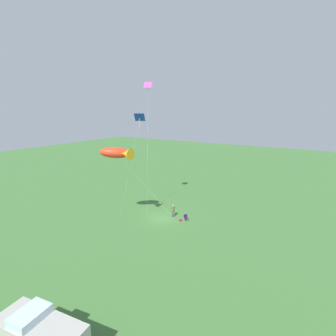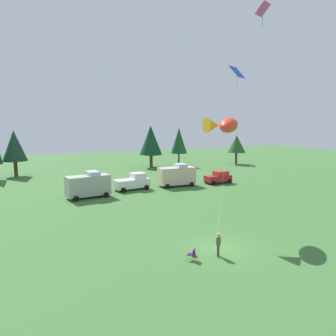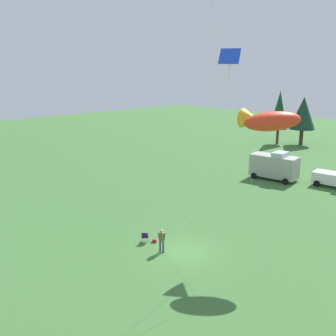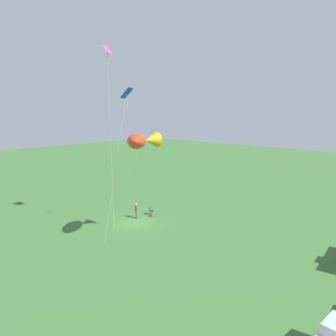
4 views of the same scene
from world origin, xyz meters
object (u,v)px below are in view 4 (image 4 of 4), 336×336
Objects in this scene: kite_diamond_blue at (126,96)px; backpack_on_grass at (151,215)px; folding_chair at (151,210)px; kite_large_fish at (140,141)px; kite_diamond_rainbow at (108,57)px; person_kite_flyer at (136,209)px.

backpack_on_grass is at bearing -157.04° from kite_diamond_blue.
backpack_on_grass is (0.47, 0.52, -0.38)m from folding_chair.
folding_chair is at bearing -138.93° from kite_large_fish.
backpack_on_grass is 14.14m from kite_diamond_blue.
kite_diamond_blue is 0.78× the size of kite_diamond_rainbow.
kite_diamond_blue is (3.34, 2.78, 12.18)m from person_kite_flyer.
kite_large_fish reaches higher than folding_chair.
person_kite_flyer is 0.10× the size of kite_diamond_rainbow.
kite_diamond_rainbow is (0.29, -2.31, 3.67)m from kite_diamond_blue.
person_kite_flyer is 10.98m from kite_large_fish.
backpack_on_grass is (-1.58, 0.70, -0.91)m from person_kite_flyer.
kite_large_fish is (4.33, 5.74, 8.29)m from person_kite_flyer.
person_kite_flyer is at bearing -23.75° from backpack_on_grass.
backpack_on_grass is at bearing -83.60° from folding_chair.
kite_large_fish is at bearing 40.44° from backpack_on_grass.
person_kite_flyer is 0.17× the size of kite_large_fish.
folding_chair is 17.34m from kite_diamond_rainbow.
kite_large_fish is (5.91, 5.04, 9.20)m from backpack_on_grass.
kite_diamond_blue reaches higher than kite_large_fish.
kite_diamond_rainbow is (3.63, 0.47, 15.85)m from person_kite_flyer.
folding_chair is 0.79m from backpack_on_grass.
person_kite_flyer is 1.95m from backpack_on_grass.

